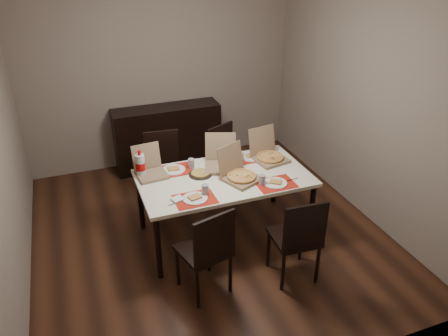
{
  "coord_description": "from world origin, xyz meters",
  "views": [
    {
      "loc": [
        -1.26,
        -3.9,
        2.99
      ],
      "look_at": [
        0.16,
        -0.11,
        0.85
      ],
      "focal_mm": 35.0,
      "sensor_mm": 36.0,
      "label": 1
    }
  ],
  "objects_px": {
    "dip_bowl": "(229,167)",
    "soda_bottle": "(141,166)",
    "chair_far_left": "(164,166)",
    "chair_far_right": "(227,158)",
    "sideboard": "(168,137)",
    "dining_table": "(224,182)",
    "chair_near_right": "(298,236)",
    "pizza_box_center": "(239,174)",
    "chair_near_left": "(207,249)"
  },
  "relations": [
    {
      "from": "sideboard",
      "to": "dining_table",
      "type": "relative_size",
      "value": 0.83
    },
    {
      "from": "dining_table",
      "to": "chair_far_right",
      "type": "bearing_deg",
      "value": 67.28
    },
    {
      "from": "dining_table",
      "to": "dip_bowl",
      "type": "relative_size",
      "value": 14.58
    },
    {
      "from": "sideboard",
      "to": "chair_far_right",
      "type": "height_order",
      "value": "chair_far_right"
    },
    {
      "from": "chair_near_left",
      "to": "sideboard",
      "type": "bearing_deg",
      "value": 83.55
    },
    {
      "from": "chair_near_left",
      "to": "chair_near_right",
      "type": "bearing_deg",
      "value": -8.01
    },
    {
      "from": "chair_far_left",
      "to": "pizza_box_center",
      "type": "xyz_separation_m",
      "value": [
        0.58,
        -1.01,
        0.29
      ]
    },
    {
      "from": "chair_far_left",
      "to": "soda_bottle",
      "type": "distance_m",
      "value": 0.78
    },
    {
      "from": "dip_bowl",
      "to": "chair_far_right",
      "type": "bearing_deg",
      "value": 70.87
    },
    {
      "from": "chair_near_left",
      "to": "dip_bowl",
      "type": "xyz_separation_m",
      "value": [
        0.58,
        0.97,
        0.25
      ]
    },
    {
      "from": "dining_table",
      "to": "dip_bowl",
      "type": "xyz_separation_m",
      "value": [
        0.12,
        0.16,
        0.08
      ]
    },
    {
      "from": "sideboard",
      "to": "dip_bowl",
      "type": "height_order",
      "value": "sideboard"
    },
    {
      "from": "sideboard",
      "to": "chair_far_right",
      "type": "distance_m",
      "value": 1.18
    },
    {
      "from": "sideboard",
      "to": "chair_far_left",
      "type": "xyz_separation_m",
      "value": [
        -0.29,
        -0.99,
        0.06
      ]
    },
    {
      "from": "chair_near_left",
      "to": "chair_far_left",
      "type": "distance_m",
      "value": 1.71
    },
    {
      "from": "dining_table",
      "to": "chair_near_right",
      "type": "distance_m",
      "value": 1.02
    },
    {
      "from": "sideboard",
      "to": "chair_far_left",
      "type": "relative_size",
      "value": 1.61
    },
    {
      "from": "sideboard",
      "to": "chair_far_right",
      "type": "bearing_deg",
      "value": -64.68
    },
    {
      "from": "chair_far_right",
      "to": "dip_bowl",
      "type": "bearing_deg",
      "value": -109.13
    },
    {
      "from": "chair_far_right",
      "to": "chair_near_left",
      "type": "bearing_deg",
      "value": -116.3
    },
    {
      "from": "chair_far_left",
      "to": "chair_far_right",
      "type": "height_order",
      "value": "same"
    },
    {
      "from": "chair_near_left",
      "to": "soda_bottle",
      "type": "distance_m",
      "value": 1.23
    },
    {
      "from": "chair_near_left",
      "to": "dip_bowl",
      "type": "bearing_deg",
      "value": 59.23
    },
    {
      "from": "dining_table",
      "to": "chair_near_right",
      "type": "bearing_deg",
      "value": -67.05
    },
    {
      "from": "chair_far_left",
      "to": "chair_far_right",
      "type": "bearing_deg",
      "value": -5.27
    },
    {
      "from": "dining_table",
      "to": "chair_far_right",
      "type": "distance_m",
      "value": 0.91
    },
    {
      "from": "pizza_box_center",
      "to": "dining_table",
      "type": "bearing_deg",
      "value": 139.11
    },
    {
      "from": "dining_table",
      "to": "chair_near_right",
      "type": "height_order",
      "value": "chair_near_right"
    },
    {
      "from": "sideboard",
      "to": "soda_bottle",
      "type": "height_order",
      "value": "soda_bottle"
    },
    {
      "from": "chair_near_right",
      "to": "chair_far_right",
      "type": "distance_m",
      "value": 1.76
    },
    {
      "from": "chair_far_left",
      "to": "chair_near_right",
      "type": "bearing_deg",
      "value": -65.28
    },
    {
      "from": "chair_far_right",
      "to": "pizza_box_center",
      "type": "bearing_deg",
      "value": -102.98
    },
    {
      "from": "dip_bowl",
      "to": "soda_bottle",
      "type": "bearing_deg",
      "value": 170.79
    },
    {
      "from": "pizza_box_center",
      "to": "dip_bowl",
      "type": "height_order",
      "value": "pizza_box_center"
    },
    {
      "from": "dining_table",
      "to": "chair_near_right",
      "type": "xyz_separation_m",
      "value": [
        0.39,
        -0.93,
        -0.17
      ]
    },
    {
      "from": "dining_table",
      "to": "chair_far_right",
      "type": "height_order",
      "value": "chair_far_right"
    },
    {
      "from": "chair_near_right",
      "to": "soda_bottle",
      "type": "bearing_deg",
      "value": 134.29
    },
    {
      "from": "chair_near_left",
      "to": "soda_bottle",
      "type": "height_order",
      "value": "soda_bottle"
    },
    {
      "from": "chair_far_left",
      "to": "soda_bottle",
      "type": "bearing_deg",
      "value": -122.03
    },
    {
      "from": "dining_table",
      "to": "chair_far_left",
      "type": "xyz_separation_m",
      "value": [
        -0.45,
        0.9,
        -0.17
      ]
    },
    {
      "from": "chair_near_right",
      "to": "chair_far_left",
      "type": "xyz_separation_m",
      "value": [
        -0.84,
        1.83,
        0.0
      ]
    },
    {
      "from": "chair_near_left",
      "to": "pizza_box_center",
      "type": "relative_size",
      "value": 1.93
    },
    {
      "from": "chair_far_right",
      "to": "sideboard",
      "type": "bearing_deg",
      "value": 115.32
    },
    {
      "from": "chair_far_left",
      "to": "soda_bottle",
      "type": "height_order",
      "value": "soda_bottle"
    },
    {
      "from": "chair_near_left",
      "to": "chair_far_right",
      "type": "xyz_separation_m",
      "value": [
        0.81,
        1.64,
        0.0
      ]
    },
    {
      "from": "dining_table",
      "to": "soda_bottle",
      "type": "distance_m",
      "value": 0.9
    },
    {
      "from": "chair_far_right",
      "to": "pizza_box_center",
      "type": "height_order",
      "value": "pizza_box_center"
    },
    {
      "from": "chair_far_right",
      "to": "pizza_box_center",
      "type": "xyz_separation_m",
      "value": [
        -0.22,
        -0.94,
        0.29
      ]
    },
    {
      "from": "dip_bowl",
      "to": "soda_bottle",
      "type": "relative_size",
      "value": 0.41
    },
    {
      "from": "dining_table",
      "to": "sideboard",
      "type": "bearing_deg",
      "value": 94.73
    }
  ]
}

